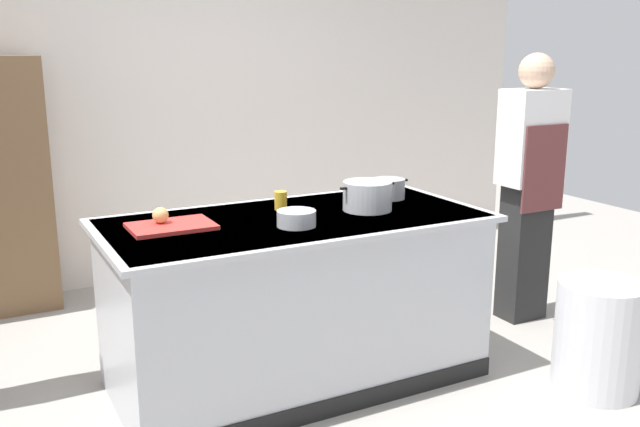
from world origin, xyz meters
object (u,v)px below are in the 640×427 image
object	(u,v)px
sauce_pan	(389,189)
mixing_bowl	(296,218)
juice_cup	(281,200)
person_chef	(529,182)
stock_pot	(367,196)
onion	(160,215)
trash_bin	(598,337)

from	to	relation	value
sauce_pan	mixing_bowl	distance (m)	0.82
juice_cup	person_chef	xyz separation A→B (m)	(1.70, -0.10, -0.04)
stock_pot	onion	bearing A→B (deg)	171.62
onion	sauce_pan	size ratio (longest dim) A/B	0.31
onion	stock_pot	xyz separation A→B (m)	(1.08, -0.16, 0.02)
onion	mixing_bowl	distance (m)	0.66
mixing_bowl	trash_bin	size ratio (longest dim) A/B	0.33
sauce_pan	person_chef	xyz separation A→B (m)	(1.03, -0.06, -0.04)
onion	stock_pot	distance (m)	1.09
trash_bin	person_chef	distance (m)	1.19
stock_pot	juice_cup	bearing A→B (deg)	150.79
sauce_pan	trash_bin	xyz separation A→B (m)	(0.65, -1.01, -0.66)
mixing_bowl	trash_bin	distance (m)	1.68
stock_pot	trash_bin	xyz separation A→B (m)	(0.91, -0.81, -0.68)
mixing_bowl	sauce_pan	bearing A→B (deg)	23.57
mixing_bowl	juice_cup	size ratio (longest dim) A/B	1.92
mixing_bowl	juice_cup	xyz separation A→B (m)	(0.08, 0.36, 0.01)
juice_cup	trash_bin	xyz separation A→B (m)	(1.32, -1.04, -0.66)
stock_pot	sauce_pan	size ratio (longest dim) A/B	1.30
mixing_bowl	person_chef	size ratio (longest dim) A/B	0.11
onion	sauce_pan	bearing A→B (deg)	1.51
juice_cup	onion	bearing A→B (deg)	-174.21
stock_pot	sauce_pan	bearing A→B (deg)	36.46
onion	juice_cup	world-z (taller)	juice_cup
trash_bin	person_chef	xyz separation A→B (m)	(0.38, 0.95, 0.62)
onion	juice_cup	size ratio (longest dim) A/B	0.79
stock_pot	juice_cup	distance (m)	0.47
person_chef	stock_pot	bearing A→B (deg)	97.19
onion	mixing_bowl	bearing A→B (deg)	-26.28
juice_cup	trash_bin	bearing A→B (deg)	-38.36
trash_bin	sauce_pan	bearing A→B (deg)	122.66
mixing_bowl	trash_bin	xyz separation A→B (m)	(1.40, -0.68, -0.65)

